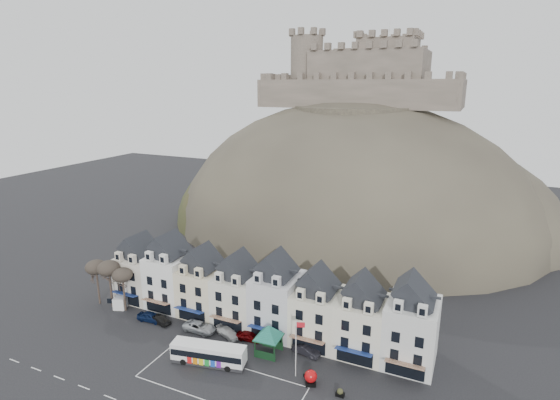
% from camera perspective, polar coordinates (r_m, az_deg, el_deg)
% --- Properties ---
extents(ground, '(300.00, 300.00, 0.00)m').
position_cam_1_polar(ground, '(62.62, -10.08, -22.53)').
color(ground, black).
rests_on(ground, ground).
extents(coach_bay_markings, '(22.00, 7.50, 0.01)m').
position_cam_1_polar(coach_bay_markings, '(62.53, -7.75, -22.48)').
color(coach_bay_markings, silver).
rests_on(coach_bay_markings, ground).
extents(townhouse_terrace, '(54.40, 9.35, 11.80)m').
position_cam_1_polar(townhouse_terrace, '(71.29, -2.77, -12.28)').
color(townhouse_terrace, beige).
rests_on(townhouse_terrace, ground).
extents(castle_hill, '(100.00, 76.00, 68.00)m').
position_cam_1_polar(castle_hill, '(118.95, 9.52, -3.82)').
color(castle_hill, '#3B352D').
rests_on(castle_hill, ground).
extents(castle, '(50.20, 22.20, 22.00)m').
position_cam_1_polar(castle, '(119.80, 10.93, 15.75)').
color(castle, brown).
rests_on(castle, ground).
extents(tree_left_far, '(3.61, 3.61, 8.24)m').
position_cam_1_polar(tree_left_far, '(83.40, -22.92, -8.12)').
color(tree_left_far, '#342921').
rests_on(tree_left_far, ground).
extents(tree_left_mid, '(3.78, 3.78, 8.64)m').
position_cam_1_polar(tree_left_mid, '(81.20, -21.48, -8.34)').
color(tree_left_mid, '#342921').
rests_on(tree_left_mid, ground).
extents(tree_left_near, '(3.43, 3.43, 7.84)m').
position_cam_1_polar(tree_left_near, '(79.44, -19.90, -9.24)').
color(tree_left_near, '#342921').
rests_on(tree_left_near, ground).
extents(bus, '(10.80, 4.45, 2.97)m').
position_cam_1_polar(bus, '(65.05, -9.30, -19.12)').
color(bus, '#262628').
rests_on(bus, ground).
extents(bus_shelter, '(7.24, 7.24, 4.60)m').
position_cam_1_polar(bus_shelter, '(65.19, -1.50, -16.81)').
color(bus_shelter, black).
rests_on(bus_shelter, ground).
extents(red_buoy, '(1.79, 1.79, 2.03)m').
position_cam_1_polar(red_buoy, '(61.19, 4.03, -22.10)').
color(red_buoy, black).
rests_on(red_buoy, ground).
extents(flagpole, '(1.16, 0.42, 8.35)m').
position_cam_1_polar(flagpole, '(60.29, 2.18, -18.36)').
color(flagpole, silver).
rests_on(flagpole, ground).
extents(white_van, '(3.43, 4.93, 2.07)m').
position_cam_1_polar(white_van, '(83.80, -19.77, -12.10)').
color(white_van, silver).
rests_on(white_van, ground).
extents(planter_west, '(1.04, 0.76, 0.93)m').
position_cam_1_polar(planter_west, '(62.56, 3.55, -21.83)').
color(planter_west, black).
rests_on(planter_west, ground).
extents(planter_east, '(1.11, 0.77, 1.09)m').
position_cam_1_polar(planter_east, '(60.05, 7.85, -23.66)').
color(planter_east, black).
rests_on(planter_east, ground).
extents(car_navy, '(4.66, 2.21, 1.54)m').
position_cam_1_polar(car_navy, '(77.34, -16.56, -14.42)').
color(car_navy, '#0C183C').
rests_on(car_navy, ground).
extents(car_black, '(4.10, 1.97, 1.30)m').
position_cam_1_polar(car_black, '(76.25, -15.41, -14.88)').
color(car_black, black).
rests_on(car_black, ground).
extents(car_silver, '(5.30, 2.51, 1.49)m').
position_cam_1_polar(car_silver, '(72.86, -10.47, -15.98)').
color(car_silver, silver).
rests_on(car_silver, ground).
extents(car_white, '(4.67, 3.17, 1.26)m').
position_cam_1_polar(car_white, '(71.02, -6.80, -16.81)').
color(car_white, silver).
rests_on(car_white, ground).
extents(car_maroon, '(4.14, 1.98, 1.36)m').
position_cam_1_polar(car_maroon, '(69.76, -4.04, -17.32)').
color(car_maroon, '#4F0406').
rests_on(car_maroon, ground).
extents(car_charcoal, '(4.42, 2.23, 1.39)m').
position_cam_1_polar(car_charcoal, '(66.67, 3.43, -18.98)').
color(car_charcoal, black).
rests_on(car_charcoal, ground).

